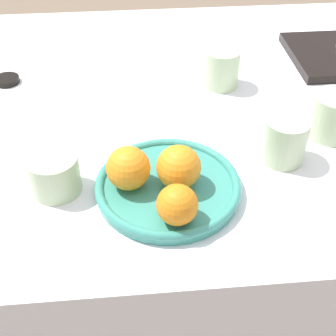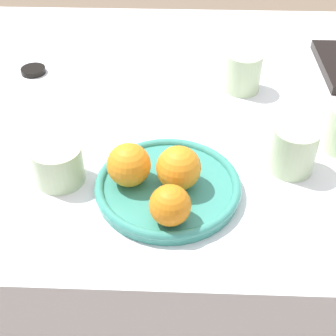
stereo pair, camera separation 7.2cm
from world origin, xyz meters
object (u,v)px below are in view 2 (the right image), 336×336
at_px(orange_2, 129,165).
at_px(cup_3, 243,72).
at_px(orange_1, 170,205).
at_px(fruit_platter, 168,186).
at_px(cup_1, 293,150).
at_px(cup_0, 59,164).
at_px(orange_0, 179,168).
at_px(soy_dish, 33,70).

height_order(orange_2, cup_3, orange_2).
xyz_separation_m(orange_1, orange_2, (-0.07, 0.08, 0.00)).
bearing_deg(orange_1, orange_2, 129.15).
relative_size(fruit_platter, cup_1, 2.93).
bearing_deg(cup_0, cup_3, 43.23).
height_order(orange_0, cup_0, orange_0).
bearing_deg(cup_0, orange_1, -28.76).
bearing_deg(cup_1, soy_dish, 149.06).
distance_m(fruit_platter, cup_1, 0.22).
bearing_deg(orange_0, cup_0, 173.02).
xyz_separation_m(orange_1, cup_0, (-0.18, 0.10, -0.01)).
bearing_deg(orange_0, fruit_platter, 176.95).
distance_m(orange_2, cup_0, 0.12).
bearing_deg(cup_1, cup_3, 103.32).
height_order(orange_0, cup_3, orange_0).
bearing_deg(cup_1, cup_0, -173.52).
xyz_separation_m(orange_0, cup_3, (0.13, 0.33, -0.01)).
bearing_deg(orange_2, orange_1, -50.85).
bearing_deg(orange_1, cup_0, 151.24).
bearing_deg(cup_3, orange_2, -122.53).
height_order(orange_1, soy_dish, orange_1).
xyz_separation_m(orange_1, soy_dish, (-0.32, 0.46, -0.04)).
bearing_deg(fruit_platter, cup_3, 66.17).
xyz_separation_m(fruit_platter, soy_dish, (-0.32, 0.38, -0.01)).
bearing_deg(orange_2, cup_0, 170.94).
distance_m(orange_1, cup_1, 0.25).
bearing_deg(orange_1, fruit_platter, 94.34).
height_order(orange_2, cup_1, orange_2).
relative_size(orange_0, cup_3, 0.87).
height_order(fruit_platter, cup_3, cup_3).
distance_m(cup_0, cup_3, 0.44).
height_order(orange_2, soy_dish, orange_2).
relative_size(orange_1, cup_0, 0.75).
height_order(orange_0, soy_dish, orange_0).
height_order(orange_1, cup_1, cup_1).
bearing_deg(cup_0, fruit_platter, -7.34).
xyz_separation_m(orange_2, soy_dish, (-0.26, 0.37, -0.04)).
distance_m(cup_1, cup_3, 0.27).
xyz_separation_m(orange_0, cup_0, (-0.19, 0.02, -0.02)).
relative_size(cup_0, soy_dish, 1.49).
relative_size(orange_0, cup_1, 0.88).
height_order(cup_0, cup_3, cup_3).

